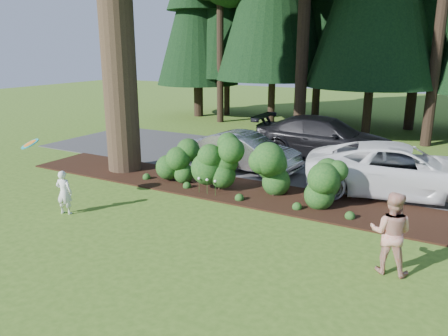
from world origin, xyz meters
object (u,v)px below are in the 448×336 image
(adult, at_px, (391,233))
(car_silver_wagon, at_px, (245,152))
(car_dark_suv, at_px, (325,138))
(child, at_px, (64,192))
(frisbee, at_px, (30,144))
(car_white_suv, at_px, (401,170))

(adult, bearing_deg, car_silver_wagon, -44.02)
(car_dark_suv, bearing_deg, child, 153.53)
(car_silver_wagon, relative_size, frisbee, 7.36)
(car_silver_wagon, distance_m, child, 6.97)
(car_dark_suv, height_order, adult, adult)
(adult, xyz_separation_m, frisbee, (-9.78, -0.96, 1.00))
(car_dark_suv, distance_m, adult, 9.60)
(car_white_suv, xyz_separation_m, car_dark_suv, (-3.46, 3.41, 0.05))
(car_white_suv, xyz_separation_m, child, (-7.96, -6.31, -0.21))
(car_silver_wagon, height_order, car_dark_suv, car_dark_suv)
(car_silver_wagon, height_order, frisbee, frisbee)
(car_white_suv, bearing_deg, child, 116.90)
(car_white_suv, bearing_deg, adult, 174.43)
(child, bearing_deg, frisbee, -19.68)
(car_dark_suv, bearing_deg, frisbee, 147.55)
(adult, bearing_deg, car_white_suv, -85.88)
(car_silver_wagon, distance_m, car_dark_suv, 3.81)
(car_dark_suv, xyz_separation_m, frisbee, (-5.77, -9.68, 0.99))
(car_silver_wagon, bearing_deg, car_dark_suv, -28.23)
(car_white_suv, height_order, child, car_white_suv)
(car_silver_wagon, relative_size, adult, 2.42)
(frisbee, bearing_deg, child, -1.79)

